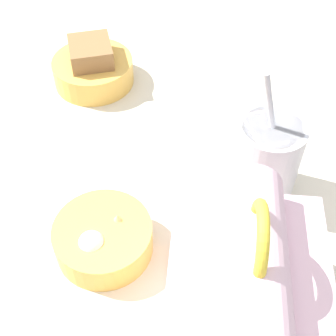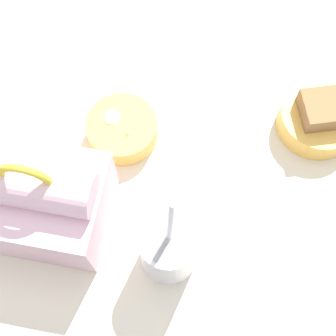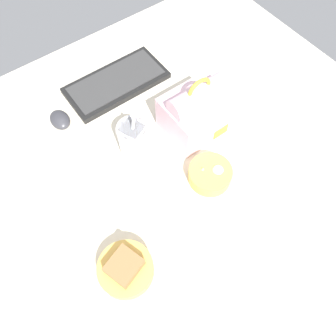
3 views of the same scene
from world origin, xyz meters
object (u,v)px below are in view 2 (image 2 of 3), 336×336
at_px(lunch_bag, 43,201).
at_px(bento_bowl_snacks, 122,129).
at_px(soup_cup, 172,248).
at_px(bento_bowl_sandwich, 318,118).

height_order(lunch_bag, bento_bowl_snacks, lunch_bag).
bearing_deg(lunch_bag, soup_cup, 170.94).
bearing_deg(bento_bowl_snacks, bento_bowl_sandwich, -166.40).
bearing_deg(bento_bowl_sandwich, lunch_bag, 30.84).
relative_size(lunch_bag, bento_bowl_snacks, 1.67).
relative_size(lunch_bag, soup_cup, 1.03).
height_order(lunch_bag, soup_cup, lunch_bag).
distance_m(soup_cup, bento_bowl_snacks, 0.21).
relative_size(lunch_bag, bento_bowl_sandwich, 1.49).
distance_m(lunch_bag, bento_bowl_snacks, 0.17).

